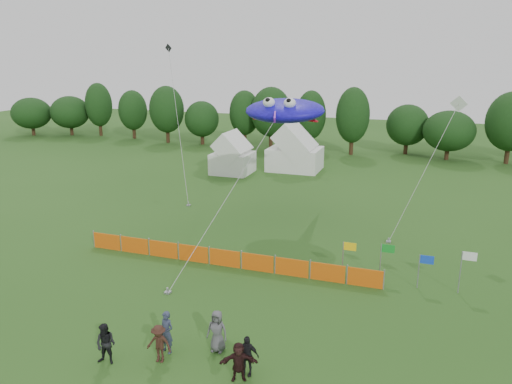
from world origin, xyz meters
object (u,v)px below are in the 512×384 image
(spectator_c, at_px, (159,344))
(spectator_f, at_px, (239,362))
(spectator_d, at_px, (247,355))
(stingray_kite, at_px, (286,110))
(tent_left, at_px, (233,156))
(spectator_e, at_px, (217,331))
(barrier_fence, at_px, (225,258))
(spectator_b, at_px, (106,344))
(tent_right, at_px, (295,152))
(spectator_a, at_px, (167,332))

(spectator_c, relative_size, spectator_f, 1.03)
(spectator_d, height_order, stingray_kite, stingray_kite)
(tent_left, distance_m, stingray_kite, 16.35)
(spectator_e, distance_m, stingray_kite, 19.41)
(tent_left, relative_size, spectator_e, 2.19)
(spectator_e, xyz_separation_m, spectator_f, (1.52, -1.50, -0.12))
(spectator_d, height_order, spectator_f, spectator_d)
(barrier_fence, bearing_deg, spectator_f, -64.30)
(spectator_f, xyz_separation_m, stingray_kite, (-3.82, 19.42, 7.21))
(spectator_f, bearing_deg, tent_left, 90.31)
(barrier_fence, xyz_separation_m, spectator_b, (-0.74, -10.23, 0.35))
(tent_left, bearing_deg, spectator_e, -69.22)
(barrier_fence, relative_size, spectator_d, 11.05)
(spectator_d, bearing_deg, tent_left, 107.57)
(spectator_d, bearing_deg, barrier_fence, 112.30)
(tent_right, bearing_deg, spectator_f, -78.30)
(spectator_f, distance_m, stingray_kite, 21.07)
(spectator_d, bearing_deg, tent_right, 96.85)
(spectator_a, height_order, spectator_f, spectator_a)
(spectator_a, bearing_deg, spectator_b, -128.01)
(spectator_a, distance_m, spectator_d, 3.61)
(tent_left, xyz_separation_m, stingray_kite, (9.09, -12.08, 6.24))
(tent_left, relative_size, spectator_c, 2.45)
(tent_right, distance_m, barrier_fence, 25.72)
(spectator_a, relative_size, spectator_d, 1.11)
(spectator_c, distance_m, spectator_d, 3.57)
(spectator_c, height_order, spectator_e, spectator_e)
(tent_right, distance_m, spectator_f, 35.77)
(tent_left, distance_m, spectator_c, 32.90)
(spectator_d, bearing_deg, spectator_b, -173.05)
(spectator_c, height_order, spectator_f, spectator_c)
(barrier_fence, height_order, spectator_b, spectator_b)
(spectator_a, bearing_deg, spectator_e, 35.58)
(spectator_e, bearing_deg, tent_left, 108.59)
(tent_right, relative_size, barrier_fence, 0.30)
(spectator_b, bearing_deg, spectator_d, 6.53)
(tent_left, relative_size, spectator_a, 2.17)
(barrier_fence, relative_size, spectator_c, 11.23)
(spectator_c, bearing_deg, spectator_b, -161.04)
(barrier_fence, relative_size, spectator_a, 9.93)
(spectator_a, bearing_deg, spectator_d, 8.60)
(tent_left, height_order, spectator_f, tent_left)
(spectator_a, distance_m, spectator_c, 0.71)
(spectator_d, relative_size, spectator_e, 0.90)
(spectator_c, xyz_separation_m, spectator_d, (3.55, 0.39, 0.01))
(spectator_a, bearing_deg, tent_right, 109.83)
(barrier_fence, bearing_deg, spectator_e, -69.18)
(tent_left, height_order, spectator_d, tent_left)
(barrier_fence, height_order, spectator_d, spectator_d)
(tent_right, xyz_separation_m, spectator_b, (1.95, -35.77, -1.09))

